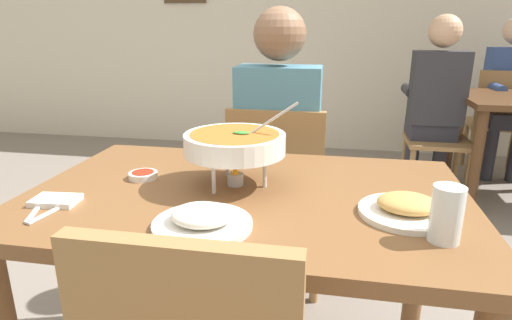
{
  "coord_description": "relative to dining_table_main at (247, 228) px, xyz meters",
  "views": [
    {
      "loc": [
        0.24,
        -1.14,
        1.23
      ],
      "look_at": [
        0.0,
        0.15,
        0.82
      ],
      "focal_mm": 30.01,
      "sensor_mm": 36.0,
      "label": 1
    }
  ],
  "objects": [
    {
      "name": "dining_table_main",
      "position": [
        0.0,
        0.0,
        0.0
      ],
      "size": [
        1.27,
        0.82,
        0.77
      ],
      "color": "brown",
      "rests_on": "ground_plane"
    },
    {
      "name": "chair_bg_left",
      "position": [
        0.99,
        2.13,
        -0.14
      ],
      "size": [
        0.45,
        0.45,
        0.9
      ],
      "color": "olive",
      "rests_on": "ground_plane"
    },
    {
      "name": "patron_bg_middle",
      "position": [
        1.62,
        2.62,
        0.1
      ],
      "size": [
        0.4,
        0.45,
        1.31
      ],
      "color": "#2D2D38",
      "rests_on": "ground_plane"
    },
    {
      "name": "chair_bg_middle",
      "position": [
        1.58,
        2.63,
        -0.14
      ],
      "size": [
        0.5,
        0.5,
        0.9
      ],
      "color": "olive",
      "rests_on": "ground_plane"
    },
    {
      "name": "chair_diner_main",
      "position": [
        -0.0,
        0.69,
        -0.14
      ],
      "size": [
        0.44,
        0.44,
        0.9
      ],
      "color": "olive",
      "rests_on": "ground_plane"
    },
    {
      "name": "napkin_folded",
      "position": [
        -0.49,
        -0.18,
        0.13
      ],
      "size": [
        0.13,
        0.09,
        0.02
      ],
      "primitive_type": "cube",
      "rotation": [
        0.0,
        0.0,
        0.09
      ],
      "color": "white",
      "rests_on": "dining_table_main"
    },
    {
      "name": "sauce_dish",
      "position": [
        -0.34,
        0.05,
        0.13
      ],
      "size": [
        0.09,
        0.09,
        0.02
      ],
      "color": "white",
      "rests_on": "dining_table_main"
    },
    {
      "name": "spoon_utensil",
      "position": [
        -0.46,
        -0.23,
        0.12
      ],
      "size": [
        0.04,
        0.17,
        0.01
      ],
      "primitive_type": "cube",
      "rotation": [
        0.0,
        0.0,
        -0.16
      ],
      "color": "silver",
      "rests_on": "dining_table_main"
    },
    {
      "name": "diner_main",
      "position": [
        0.0,
        0.73,
        0.1
      ],
      "size": [
        0.4,
        0.45,
        1.31
      ],
      "color": "#2D2D38",
      "rests_on": "ground_plane"
    },
    {
      "name": "curry_bowl",
      "position": [
        -0.04,
        0.05,
        0.25
      ],
      "size": [
        0.33,
        0.3,
        0.26
      ],
      "color": "silver",
      "rests_on": "dining_table_main"
    },
    {
      "name": "drink_glass",
      "position": [
        0.49,
        -0.21,
        0.18
      ],
      "size": [
        0.07,
        0.07,
        0.13
      ],
      "color": "silver",
      "rests_on": "dining_table_main"
    },
    {
      "name": "fork_utensil",
      "position": [
        -0.51,
        -0.23,
        0.12
      ],
      "size": [
        0.07,
        0.16,
        0.01
      ],
      "primitive_type": "cube",
      "rotation": [
        0.0,
        0.0,
        0.36
      ],
      "color": "silver",
      "rests_on": "dining_table_main"
    },
    {
      "name": "appetizer_plate",
      "position": [
        0.43,
        -0.09,
        0.14
      ],
      "size": [
        0.24,
        0.24,
        0.06
      ],
      "color": "white",
      "rests_on": "dining_table_main"
    },
    {
      "name": "patron_bg_left",
      "position": [
        0.94,
        2.07,
        0.1
      ],
      "size": [
        0.4,
        0.45,
        1.31
      ],
      "color": "#2D2D38",
      "rests_on": "ground_plane"
    },
    {
      "name": "rice_plate",
      "position": [
        -0.06,
        -0.25,
        0.14
      ],
      "size": [
        0.24,
        0.24,
        0.06
      ],
      "color": "white",
      "rests_on": "dining_table_main"
    }
  ]
}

